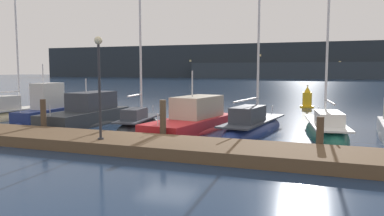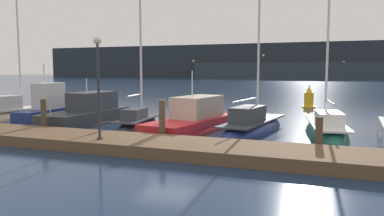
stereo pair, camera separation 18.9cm
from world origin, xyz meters
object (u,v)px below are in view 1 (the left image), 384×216
(channel_buoy, at_px, (307,99))
(sailboat_berth_6, at_px, (253,130))
(sailboat_berth_7, at_px, (326,133))
(dock_lamppost, at_px, (99,71))
(sailboat_berth_4, at_px, (139,126))
(motorboat_berth_3, at_px, (87,118))
(motorboat_berth_5, at_px, (192,125))
(sailboat_berth_1, at_px, (10,116))
(motorboat_berth_2, at_px, (45,114))

(channel_buoy, bearing_deg, sailboat_berth_6, -97.77)
(sailboat_berth_7, xyz_separation_m, dock_lamppost, (-8.51, -6.91, 3.07))
(sailboat_berth_4, relative_size, sailboat_berth_6, 0.91)
(motorboat_berth_3, height_order, sailboat_berth_4, sailboat_berth_4)
(motorboat_berth_5, bearing_deg, sailboat_berth_7, 7.86)
(sailboat_berth_7, bearing_deg, motorboat_berth_3, -176.39)
(motorboat_berth_3, distance_m, sailboat_berth_6, 9.96)
(sailboat_berth_1, height_order, channel_buoy, sailboat_berth_1)
(motorboat_berth_2, relative_size, sailboat_berth_4, 0.58)
(sailboat_berth_1, distance_m, channel_buoy, 23.22)
(sailboat_berth_7, height_order, dock_lamppost, sailboat_berth_7)
(motorboat_berth_2, xyz_separation_m, channel_buoy, (15.04, 14.73, 0.25))
(sailboat_berth_1, height_order, dock_lamppost, sailboat_berth_1)
(sailboat_berth_4, height_order, sailboat_berth_7, sailboat_berth_7)
(sailboat_berth_4, relative_size, dock_lamppost, 2.07)
(sailboat_berth_1, distance_m, dock_lamppost, 13.30)
(sailboat_berth_1, relative_size, sailboat_berth_4, 1.30)
(motorboat_berth_2, distance_m, channel_buoy, 21.05)
(motorboat_berth_5, height_order, dock_lamppost, dock_lamppost)
(channel_buoy, bearing_deg, motorboat_berth_5, -109.04)
(sailboat_berth_1, bearing_deg, channel_buoy, 38.56)
(channel_buoy, height_order, dock_lamppost, dock_lamppost)
(motorboat_berth_5, height_order, channel_buoy, motorboat_berth_5)
(channel_buoy, bearing_deg, sailboat_berth_4, -118.09)
(sailboat_berth_4, xyz_separation_m, motorboat_berth_5, (3.01, 0.41, 0.16))
(motorboat_berth_2, xyz_separation_m, dock_lamppost, (8.18, -6.07, 2.70))
(motorboat_berth_2, distance_m, sailboat_berth_6, 13.10)
(sailboat_berth_6, relative_size, dock_lamppost, 2.28)
(sailboat_berth_7, bearing_deg, motorboat_berth_2, -177.14)
(motorboat_berth_5, distance_m, dock_lamppost, 6.85)
(motorboat_berth_5, bearing_deg, motorboat_berth_3, 179.33)
(sailboat_berth_1, height_order, sailboat_berth_6, sailboat_berth_1)
(sailboat_berth_1, height_order, motorboat_berth_5, sailboat_berth_1)
(sailboat_berth_6, height_order, channel_buoy, sailboat_berth_6)
(dock_lamppost, bearing_deg, sailboat_berth_1, 150.73)
(motorboat_berth_2, distance_m, motorboat_berth_3, 3.14)
(motorboat_berth_3, distance_m, dock_lamppost, 8.37)
(sailboat_berth_4, relative_size, motorboat_berth_5, 1.11)
(sailboat_berth_7, distance_m, dock_lamppost, 11.38)
(sailboat_berth_4, height_order, dock_lamppost, sailboat_berth_4)
(sailboat_berth_1, relative_size, motorboat_berth_5, 1.44)
(sailboat_berth_4, xyz_separation_m, sailboat_berth_6, (6.19, 0.98, -0.01))
(sailboat_berth_1, relative_size, sailboat_berth_6, 1.18)
(channel_buoy, relative_size, dock_lamppost, 0.48)
(sailboat_berth_6, bearing_deg, motorboat_berth_5, -169.71)
(sailboat_berth_4, bearing_deg, motorboat_berth_2, 175.80)
(sailboat_berth_7, bearing_deg, sailboat_berth_6, -174.32)
(channel_buoy, bearing_deg, dock_lamppost, -108.24)
(sailboat_berth_6, distance_m, sailboat_berth_7, 3.61)
(sailboat_berth_1, bearing_deg, sailboat_berth_4, -4.37)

